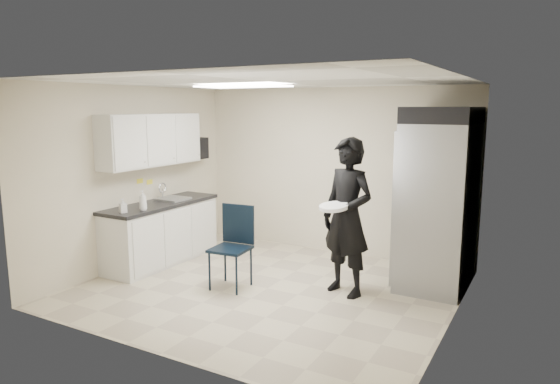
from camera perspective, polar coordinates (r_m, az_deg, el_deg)
The scene contains 21 objects.
floor at distance 6.52m, azimuth -1.44°, elevation -10.96°, with size 4.50×4.50×0.00m, color #BBB093.
ceiling at distance 6.11m, azimuth -1.55°, elevation 12.52°, with size 4.50×4.50×0.00m, color white.
back_wall at distance 7.95m, azimuth 5.89°, elevation 2.42°, with size 4.50×4.50×0.00m, color beige.
left_wall at distance 7.57m, azimuth -16.32°, elevation 1.72°, with size 4.00×4.00×0.00m, color beige.
right_wall at distance 5.41m, azimuth 19.48°, elevation -1.50°, with size 4.00×4.00×0.00m, color beige.
ceiling_panel at distance 6.76m, azimuth -4.24°, elevation 11.97°, with size 1.20×0.60×0.02m, color white.
lower_counter at distance 7.67m, azimuth -13.36°, elevation -4.68°, with size 0.60×1.90×0.86m, color silver.
countertop at distance 7.57m, azimuth -13.49°, elevation -1.34°, with size 0.64×1.95×0.05m, color black.
sink at distance 7.74m, azimuth -12.13°, elevation -1.17°, with size 0.42×0.40×0.14m, color gray.
faucet at distance 7.85m, azimuth -13.27°, elevation 0.05°, with size 0.02×0.02×0.24m, color silver.
upper_cabinets at distance 7.54m, azimuth -14.48°, elevation 5.78°, with size 0.35×1.80×0.75m, color silver.
towel_dispenser at distance 8.46m, azimuth -9.36°, elevation 4.96°, with size 0.22×0.30×0.35m, color black.
notice_sticker_left at distance 7.64m, azimuth -15.72°, elevation 1.21°, with size 0.00×0.12×0.07m, color yellow.
notice_sticker_right at distance 7.79m, azimuth -14.68°, elevation 1.12°, with size 0.00×0.12×0.07m, color yellow.
commercial_fridge at distance 6.76m, azimuth 17.73°, elevation -1.41°, with size 0.80×1.35×2.10m, color gray.
fridge_compressor at distance 6.65m, azimuth 18.24°, elevation 8.37°, with size 0.80×1.35×0.20m, color black.
folding_chair at distance 6.41m, azimuth -5.71°, elevation -6.52°, with size 0.46×0.46×1.03m, color black.
man_tuxedo at distance 6.14m, azimuth 7.69°, elevation -2.86°, with size 0.71×0.48×1.94m, color black.
bucket_lid at distance 5.93m, azimuth 6.16°, elevation -1.69°, with size 0.35×0.35×0.04m, color white.
soap_bottle_a at distance 7.02m, azimuth -15.41°, elevation -0.93°, with size 0.11×0.11×0.27m, color white.
soap_bottle_b at distance 6.95m, azimuth -17.51°, elevation -1.49°, with size 0.09×0.09×0.19m, color #A7A6B2.
Camera 1 is at (3.12, -5.24, 2.29)m, focal length 32.00 mm.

